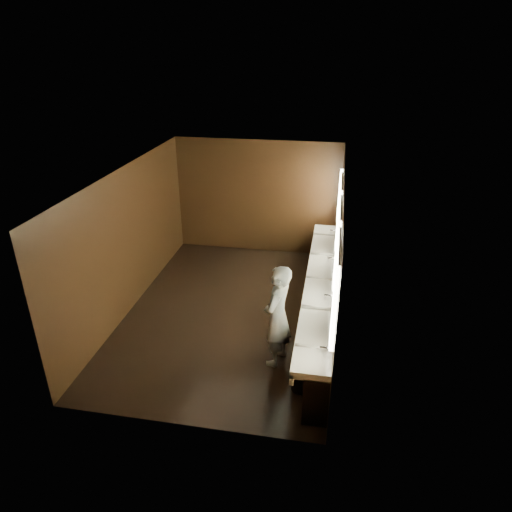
{
  "coord_description": "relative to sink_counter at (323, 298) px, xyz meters",
  "views": [
    {
      "loc": [
        1.86,
        -7.5,
        4.92
      ],
      "look_at": [
        0.51,
        0.0,
        1.27
      ],
      "focal_mm": 32.0,
      "sensor_mm": 36.0,
      "label": 1
    }
  ],
  "objects": [
    {
      "name": "trash_bin",
      "position": [
        -0.22,
        -1.96,
        -0.24
      ],
      "size": [
        0.43,
        0.43,
        0.5
      ],
      "primitive_type": "cylinder",
      "rotation": [
        0.0,
        0.0,
        0.41
      ],
      "color": "black",
      "rests_on": "floor"
    },
    {
      "name": "wall_right",
      "position": [
        0.21,
        0.0,
        0.9
      ],
      "size": [
        0.02,
        6.0,
        2.8
      ],
      "primitive_type": "cube",
      "color": "black",
      "rests_on": "floor"
    },
    {
      "name": "sink_counter",
      "position": [
        0.0,
        0.0,
        0.0
      ],
      "size": [
        0.55,
        5.4,
        1.01
      ],
      "color": "black",
      "rests_on": "floor"
    },
    {
      "name": "wall_front",
      "position": [
        -1.79,
        -3.0,
        0.9
      ],
      "size": [
        4.0,
        0.02,
        2.8
      ],
      "primitive_type": "cube",
      "color": "black",
      "rests_on": "floor"
    },
    {
      "name": "person",
      "position": [
        -0.69,
        -1.35,
        0.39
      ],
      "size": [
        0.58,
        0.74,
        1.77
      ],
      "primitive_type": "imported",
      "rotation": [
        0.0,
        0.0,
        -1.85
      ],
      "color": "#89ABCC",
      "rests_on": "floor"
    },
    {
      "name": "wall_back",
      "position": [
        -1.79,
        3.0,
        0.9
      ],
      "size": [
        4.0,
        0.02,
        2.8
      ],
      "primitive_type": "cube",
      "color": "black",
      "rests_on": "floor"
    },
    {
      "name": "ceiling",
      "position": [
        -1.79,
        0.0,
        2.3
      ],
      "size": [
        4.0,
        6.0,
        0.02
      ],
      "primitive_type": "cube",
      "color": "#2D2D2B",
      "rests_on": "wall_back"
    },
    {
      "name": "mirror_band",
      "position": [
        0.19,
        -0.0,
        1.25
      ],
      "size": [
        0.06,
        5.03,
        1.15
      ],
      "color": "#FBF9CE",
      "rests_on": "wall_right"
    },
    {
      "name": "wall_left",
      "position": [
        -3.79,
        0.0,
        0.9
      ],
      "size": [
        0.02,
        6.0,
        2.8
      ],
      "primitive_type": "cube",
      "color": "black",
      "rests_on": "floor"
    },
    {
      "name": "floor",
      "position": [
        -1.79,
        0.0,
        -0.5
      ],
      "size": [
        6.0,
        6.0,
        0.0
      ],
      "primitive_type": "plane",
      "color": "black",
      "rests_on": "ground"
    }
  ]
}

